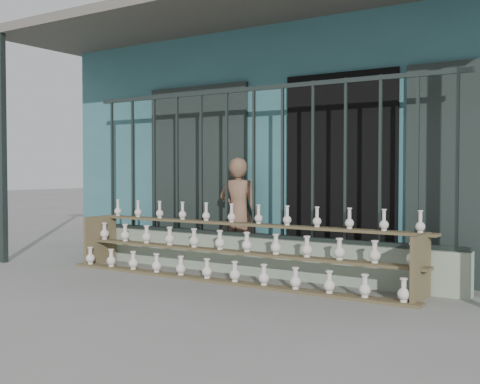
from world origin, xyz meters
The scene contains 6 objects.
ground centered at (0.00, 0.00, 0.00)m, with size 60.00×60.00×0.00m, color slate.
workshop_building centered at (0.00, 4.23, 1.62)m, with size 7.40×6.60×3.21m.
parapet_wall centered at (0.00, 1.30, 0.23)m, with size 5.00×0.20×0.45m, color gray.
security_fence centered at (0.00, 1.30, 1.35)m, with size 5.00×0.04×1.80m.
shelf_rack centered at (-0.03, 0.89, 0.36)m, with size 4.50×0.68×0.85m.
elderly_woman centered at (-0.40, 1.57, 0.71)m, with size 0.52×0.34×1.41m, color brown.
Camera 1 is at (3.80, -4.79, 1.24)m, focal length 45.00 mm.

